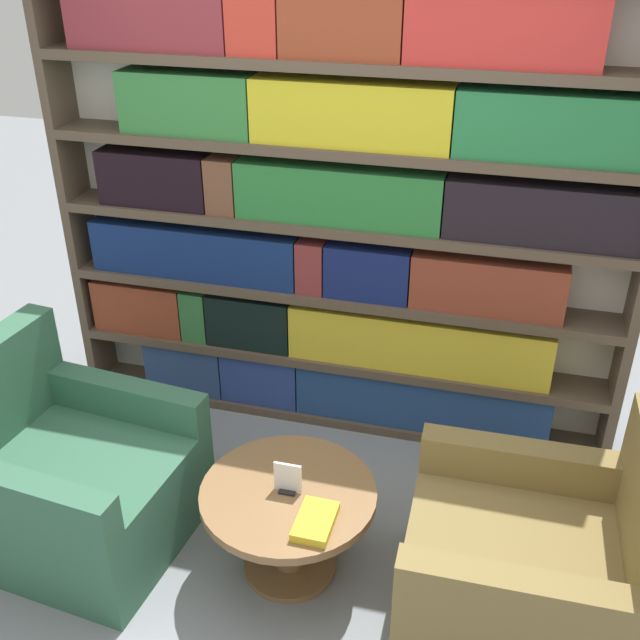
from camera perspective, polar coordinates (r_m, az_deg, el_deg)
ground_plane at (r=3.40m, az=-5.09°, el=-20.81°), size 14.00×14.00×0.00m
bookshelf at (r=3.84m, az=1.32°, el=7.28°), size 3.00×0.30×2.36m
armchair_left at (r=3.66m, az=-18.56°, el=-11.44°), size 1.02×0.92×0.93m
armchair_right at (r=3.20m, az=16.23°, el=-17.93°), size 0.96×0.85×0.93m
coffee_table at (r=3.30m, az=-2.40°, el=-14.51°), size 0.75×0.75×0.45m
table_sign at (r=3.18m, az=-2.47°, el=-12.07°), size 0.12×0.06×0.14m
stray_book at (r=3.06m, az=-0.36°, el=-15.10°), size 0.15×0.23×0.04m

